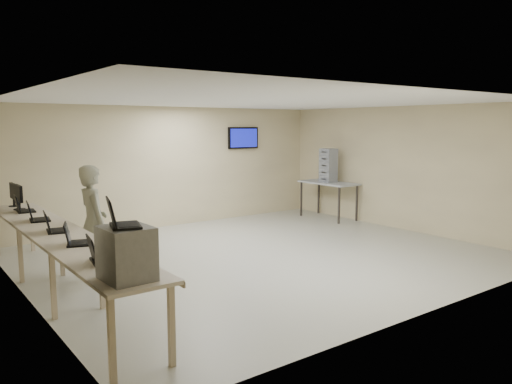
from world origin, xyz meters
TOP-DOWN VIEW (x-y plane):
  - room at (0.03, 0.06)m, footprint 8.01×7.01m
  - workbench at (-3.59, 0.00)m, footprint 0.76×6.00m
  - equipment_box at (-3.65, -2.64)m, footprint 0.45×0.51m
  - laptop_on_box at (-3.71, -2.64)m, footprint 0.39×0.42m
  - laptop_0 at (-3.66, -1.91)m, footprint 0.37×0.42m
  - laptop_1 at (-3.63, -0.92)m, footprint 0.40×0.42m
  - laptop_2 at (-3.64, 0.00)m, footprint 0.37×0.42m
  - laptop_3 at (-3.63, 1.01)m, footprint 0.38×0.43m
  - laptop_4 at (-3.62, 2.00)m, footprint 0.34×0.40m
  - monitor_near at (-3.60, 2.31)m, footprint 0.19×0.44m
  - monitor_far at (-3.60, 2.75)m, footprint 0.19×0.43m
  - soldier at (-2.95, 0.39)m, footprint 0.43×0.65m
  - side_table at (3.60, 1.94)m, footprint 0.73×1.56m
  - storage_bins at (3.58, 1.94)m, footprint 0.32×0.36m

SIDE VIEW (x-z plane):
  - workbench at x=-3.59m, z-range 0.38..1.28m
  - side_table at x=3.60m, z-range 0.40..1.33m
  - soldier at x=-2.95m, z-range 0.00..1.77m
  - laptop_1 at x=-3.63m, z-range 0.83..1.11m
  - laptop_2 at x=-3.64m, z-range 0.83..1.12m
  - laptop_0 at x=-3.66m, z-range 0.83..1.12m
  - laptop_4 at x=-3.62m, z-range 0.83..1.12m
  - laptop_3 at x=-3.63m, z-range 0.83..1.13m
  - monitor_far at x=-3.60m, z-range 0.94..1.37m
  - equipment_box at x=-3.65m, z-range 0.90..1.41m
  - monitor_near at x=-3.60m, z-range 0.94..1.38m
  - storage_bins at x=3.58m, z-range 0.94..1.79m
  - room at x=0.03m, z-range 0.01..2.82m
  - laptop_on_box at x=-3.71m, z-range 1.34..1.63m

